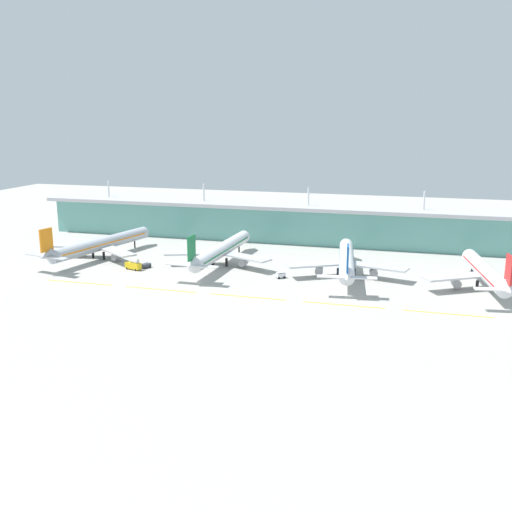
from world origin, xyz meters
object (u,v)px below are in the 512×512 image
Objects in this scene: airliner_nearest at (100,244)px; airliner_near_middle at (221,251)px; airliner_far_middle at (346,261)px; fuel_truck at (133,264)px; pushback_tug at (146,265)px; baggage_cart at (281,275)px; airliner_farthest at (486,272)px.

airliner_nearest is 0.99× the size of airliner_near_middle.
airliner_nearest is 111.15m from airliner_far_middle.
fuel_truck reaches higher than pushback_tug.
baggage_cart is at bearing -24.54° from airliner_near_middle.
airliner_farthest is at bearing -1.71° from airliner_nearest.
baggage_cart is at bearing -175.70° from airliner_farthest.
fuel_truck is at bearing -31.11° from airliner_nearest.
airliner_near_middle is at bearing 24.67° from pushback_tug.
airliner_near_middle is 1.18× the size of airliner_farthest.
airliner_far_middle reaches higher than fuel_truck.
airliner_near_middle is 32.53m from pushback_tug.
airliner_farthest reaches higher than fuel_truck.
airliner_farthest is at bearing 4.30° from baggage_cart.
airliner_farthest is 139.89m from fuel_truck.
airliner_near_middle is 14.37× the size of pushback_tug.
baggage_cart reaches higher than pushback_tug.
airliner_far_middle reaches higher than pushback_tug.
airliner_near_middle is 1.07× the size of airliner_far_middle.
airliner_far_middle is 1.11× the size of airliner_farthest.
airliner_nearest is 28.13m from fuel_truck.
airliner_nearest is 1.05× the size of airliner_far_middle.
airliner_nearest is at bearing 179.72° from airliner_far_middle.
pushback_tug is (-135.91, -5.53, -5.34)m from airliner_farthest.
baggage_cart is (29.89, -13.64, -5.19)m from airliner_near_middle.
fuel_truck is 1.55× the size of pushback_tug.
pushback_tug is (3.60, 3.98, -1.16)m from fuel_truck.
pushback_tug is (-59.04, 0.25, -0.16)m from baggage_cart.
pushback_tug is at bearing -155.33° from airliner_near_middle.
airliner_nearest is 1.17× the size of airliner_farthest.
fuel_truck is (-87.33, -13.84, -4.19)m from airliner_far_middle.
pushback_tug is (-29.15, -13.39, -5.36)m from airliner_near_middle.
fuel_truck is 62.76m from baggage_cart.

